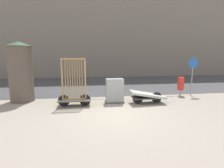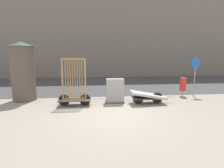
% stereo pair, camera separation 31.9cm
% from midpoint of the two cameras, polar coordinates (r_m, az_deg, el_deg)
% --- Properties ---
extents(ground_plane, '(60.00, 60.00, 0.00)m').
position_cam_midpoint_polar(ground_plane, '(7.34, 2.56, -10.05)').
color(ground_plane, gray).
extents(road_strip, '(56.00, 9.63, 0.01)m').
position_cam_midpoint_polar(road_strip, '(15.19, -1.92, 0.04)').
color(road_strip, '#424244').
rests_on(road_strip, ground_plane).
extents(building_facade, '(48.00, 4.00, 12.43)m').
position_cam_midpoint_polar(building_facade, '(22.12, -3.31, 19.07)').
color(building_facade, slate).
rests_on(building_facade, ground_plane).
extents(bike_cart_with_bedframe, '(2.26, 0.78, 2.32)m').
position_cam_midpoint_polar(bike_cart_with_bedframe, '(8.64, -11.14, -2.07)').
color(bike_cart_with_bedframe, '#4C4742').
rests_on(bike_cart_with_bedframe, ground_plane).
extents(bike_cart_with_mattress, '(2.39, 0.89, 0.67)m').
position_cam_midpoint_polar(bike_cart_with_mattress, '(9.14, 12.64, -3.74)').
color(bike_cart_with_mattress, '#4C4742').
rests_on(bike_cart_with_mattress, ground_plane).
extents(utility_cabinet, '(0.95, 0.56, 1.26)m').
position_cam_midpoint_polar(utility_cabinet, '(9.06, 1.95, -2.47)').
color(utility_cabinet, '#4C4C4C').
rests_on(utility_cabinet, ground_plane).
extents(trash_bin, '(0.37, 0.37, 1.14)m').
position_cam_midpoint_polar(trash_bin, '(11.33, 22.91, -0.04)').
color(trash_bin, gray).
rests_on(trash_bin, ground_plane).
extents(sign_post, '(0.60, 0.06, 2.34)m').
position_cam_midpoint_polar(sign_post, '(11.59, 26.24, 3.95)').
color(sign_post, gray).
rests_on(sign_post, ground_plane).
extents(advertising_column, '(1.35, 1.35, 3.16)m').
position_cam_midpoint_polar(advertising_column, '(10.48, -26.31, 3.79)').
color(advertising_column, brown).
rests_on(advertising_column, ground_plane).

